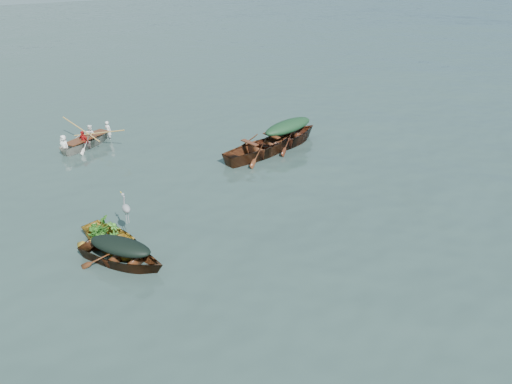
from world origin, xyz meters
TOP-DOWN VIEW (x-y plane):
  - ground at (0.00, 0.00)m, footprint 140.00×140.00m
  - yellow_dinghy at (-3.90, 1.66)m, footprint 2.27×3.52m
  - dark_covered_boat at (-3.96, 0.79)m, footprint 3.02×3.55m
  - green_tarp_boat at (4.92, 5.73)m, footprint 5.13×2.70m
  - open_wooden_boat at (3.29, 5.31)m, footprint 5.15×2.43m
  - rowed_boat at (-2.43, 10.09)m, footprint 3.81×2.83m
  - dark_tarp_cover at (-3.96, 0.79)m, footprint 1.66×1.95m
  - green_tarp_cover at (4.92, 5.73)m, footprint 2.82×1.49m
  - thwart_benches at (3.29, 5.31)m, footprint 2.60×1.37m
  - heron at (-3.38, 1.87)m, footprint 0.38×0.46m
  - dinghy_weeds at (-4.03, 2.20)m, footprint 0.93×1.06m
  - rowers at (-2.43, 10.09)m, footprint 2.78×2.18m
  - oars at (-2.43, 10.09)m, footprint 1.81×2.56m

SIDE VIEW (x-z plane):
  - ground at x=0.00m, z-range 0.00..0.00m
  - yellow_dinghy at x=-3.90m, z-range -0.44..0.44m
  - dark_covered_boat at x=-3.96m, z-range -0.42..0.42m
  - green_tarp_boat at x=4.92m, z-range -0.59..0.59m
  - open_wooden_boat at x=3.29m, z-range -0.60..0.60m
  - rowed_boat at x=-2.43m, z-range -0.43..0.43m
  - oars at x=-2.43m, z-range 0.43..0.49m
  - thwart_benches at x=3.29m, z-range 0.60..0.64m
  - dark_tarp_cover at x=-3.96m, z-range 0.42..0.82m
  - dinghy_weeds at x=-4.03m, z-range 0.44..1.04m
  - rowers at x=-2.43m, z-range 0.43..1.19m
  - green_tarp_cover at x=4.92m, z-range 0.59..1.11m
  - heron at x=-3.38m, z-range 0.44..1.36m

